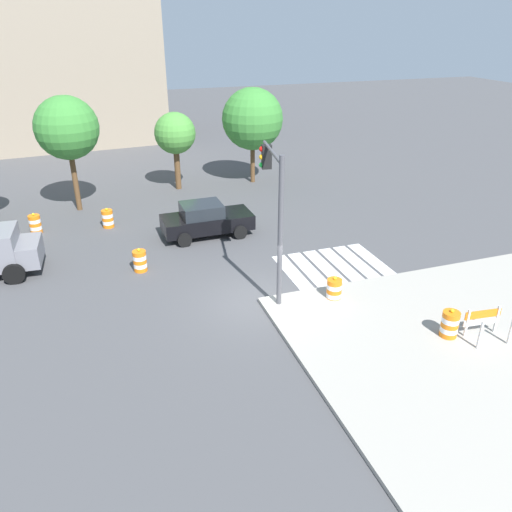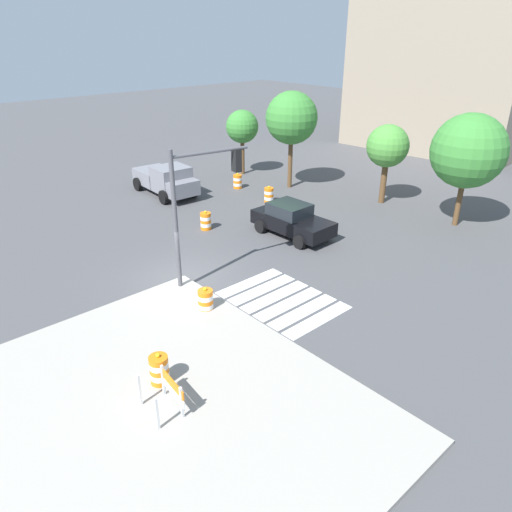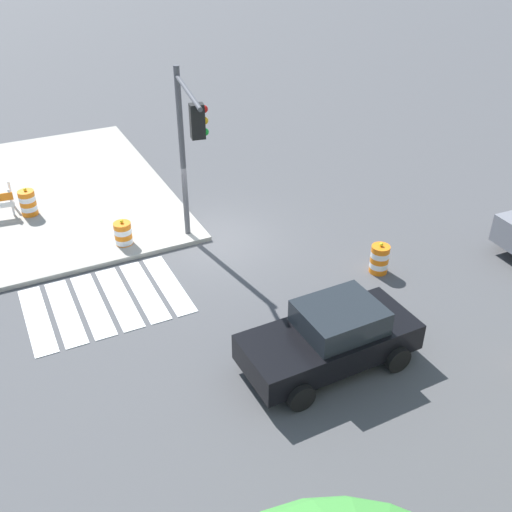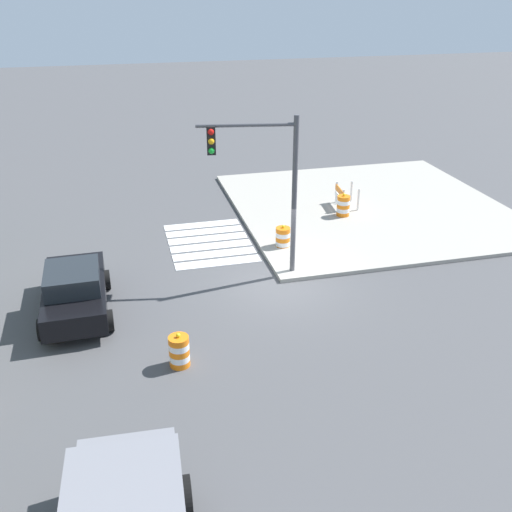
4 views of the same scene
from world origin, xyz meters
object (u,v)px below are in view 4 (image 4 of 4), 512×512
Objects in this scene: traffic_barrel_median_far at (283,238)px; construction_barricade at (343,195)px; traffic_barrel_on_sidewalk at (343,206)px; sports_car at (75,290)px; traffic_barrel_near_corner at (179,351)px; traffic_light_pole at (261,169)px.

traffic_barrel_median_far is 5.19m from construction_barricade.
sports_car is at bearing 116.11° from traffic_barrel_on_sidewalk.
traffic_barrel_near_corner is 0.78× the size of construction_barricade.
traffic_barrel_on_sidewalk is 0.19× the size of traffic_light_pole.
construction_barricade is at bearing -20.39° from traffic_barrel_on_sidewalk.
traffic_barrel_median_far is at bearing 125.04° from traffic_barrel_on_sidewalk.
construction_barricade is at bearing -60.54° from sports_car.
traffic_barrel_median_far is 0.19× the size of traffic_light_pole.
traffic_barrel_on_sidewalk is 0.78× the size of construction_barricade.
traffic_light_pole reaches higher than sports_car.
traffic_light_pole reaches higher than construction_barricade.
traffic_light_pole is at bearing 135.80° from construction_barricade.
traffic_barrel_near_corner is at bearing -141.74° from sports_car.
sports_car is 4.24× the size of traffic_barrel_near_corner.
construction_barricade reaches higher than traffic_barrel_median_far.
traffic_barrel_median_far is (3.00, -7.62, -0.36)m from sports_car.
traffic_barrel_on_sidewalk is at bearing -63.89° from sports_car.
construction_barricade is (10.00, -8.69, 0.27)m from traffic_barrel_near_corner.
traffic_barrel_near_corner is 6.71m from traffic_light_pole.
construction_barricade is (1.05, -0.39, 0.12)m from traffic_barrel_on_sidewalk.
traffic_barrel_near_corner is at bearing 143.41° from traffic_barrel_median_far.
traffic_barrel_near_corner is (-3.52, -2.78, -0.36)m from sports_car.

